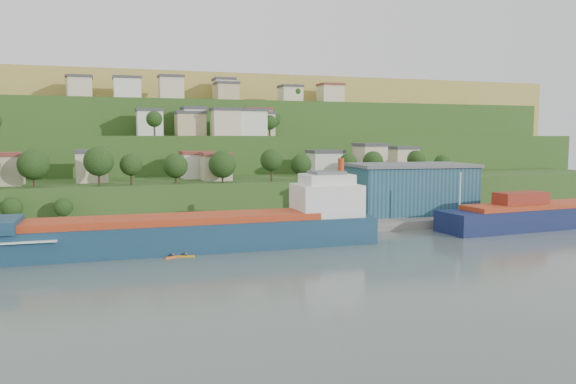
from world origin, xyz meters
name	(u,v)px	position (x,y,z in m)	size (l,w,h in m)	color
ground	(271,254)	(0.00, 0.00, 0.00)	(500.00, 500.00, 0.00)	#42504B
quay	(316,226)	(20.00, 28.00, 0.00)	(220.00, 26.00, 4.00)	slate
hillside	(167,183)	(0.00, 168.69, 0.09)	(360.00, 211.24, 96.00)	#284719
cargo_ship_near	(200,233)	(-11.81, 8.78, 3.10)	(75.88, 13.64, 19.44)	#133247
cargo_ship_far	(563,215)	(77.56, 8.59, 2.73)	(64.16, 14.21, 17.29)	#0D163C
warehouse	(410,188)	(46.93, 29.15, 8.43)	(32.79, 22.10, 12.80)	navy
dinghy	(50,241)	(-39.51, 18.12, 1.61)	(4.10, 1.54, 0.82)	silver
kayak_orange	(173,256)	(-17.74, 2.33, 0.23)	(3.15, 1.66, 0.79)	orange
kayak_yellow	(186,255)	(-15.42, 2.23, 0.24)	(3.25, 1.07, 0.80)	orange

